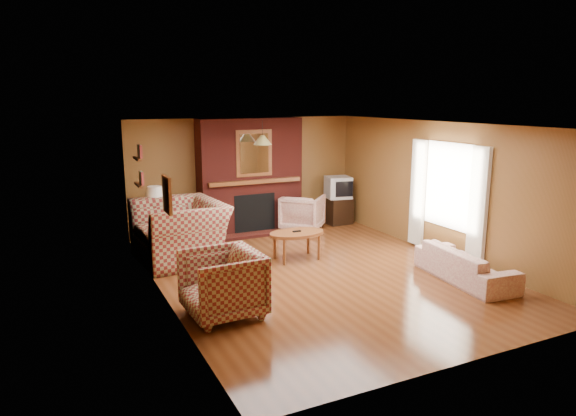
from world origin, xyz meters
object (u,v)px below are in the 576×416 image
floral_armchair (302,212)px  crt_tv (338,187)px  side_table (157,236)px  table_lamp (155,202)px  floral_sofa (465,264)px  tv_stand (338,211)px  plaid_loveseat (180,231)px  coffee_table (297,235)px  fireplace (250,177)px  plaid_armchair (222,284)px

floral_armchair → crt_tv: bearing=-125.8°
side_table → table_lamp: table_lamp is taller
floral_sofa → tv_stand: tv_stand is taller
side_table → crt_tv: 4.20m
plaid_loveseat → tv_stand: size_ratio=2.71×
floral_armchair → crt_tv: 1.11m
side_table → coffee_table: bearing=-37.9°
fireplace → tv_stand: fireplace is taller
floral_sofa → tv_stand: (0.15, 4.10, 0.04)m
floral_armchair → coffee_table: size_ratio=0.84×
floral_sofa → crt_tv: (0.15, 4.09, 0.58)m
fireplace → crt_tv: (2.05, -0.19, -0.35)m
plaid_armchair → coffee_table: 2.63m
floral_sofa → floral_armchair: (-0.85, 3.91, 0.13)m
plaid_armchair → tv_stand: plaid_armchair is taller
fireplace → coffee_table: fireplace is taller
plaid_armchair → crt_tv: (4.00, 3.73, 0.39)m
plaid_armchair → table_lamp: 3.43m
table_lamp → plaid_armchair: bearing=-87.5°
floral_sofa → floral_armchair: size_ratio=2.08×
plaid_armchair → coffee_table: (1.96, 1.75, 0.01)m
floral_armchair → coffee_table: bearing=104.0°
fireplace → side_table: size_ratio=4.41×
plaid_loveseat → coffee_table: 2.05m
fireplace → coffee_table: (0.01, -2.17, -0.74)m
fireplace → tv_stand: size_ratio=4.05×
plaid_loveseat → table_lamp: table_lamp is taller
plaid_loveseat → tv_stand: bearing=101.5°
plaid_armchair → coffee_table: size_ratio=0.96×
coffee_table → crt_tv: size_ratio=1.64×
fireplace → plaid_armchair: (-1.95, -3.92, -0.74)m
plaid_loveseat → table_lamp: (-0.25, 0.78, 0.40)m
plaid_armchair → floral_sofa: (3.85, -0.36, -0.18)m
coffee_table → plaid_loveseat: bearing=155.1°
plaid_armchair → coffee_table: bearing=129.1°
plaid_loveseat → floral_sofa: (3.75, -2.97, -0.26)m
side_table → plaid_armchair: bearing=-87.5°
fireplace → floral_sofa: size_ratio=1.36×
plaid_loveseat → floral_armchair: plaid_loveseat is taller
fireplace → table_lamp: bearing=-165.7°
crt_tv → plaid_armchair: bearing=-137.0°
side_table → tv_stand: bearing=4.8°
floral_sofa → table_lamp: bearing=52.7°
floral_sofa → side_table: 5.48m
floral_armchair → table_lamp: table_lamp is taller
table_lamp → crt_tv: (4.15, 0.34, -0.08)m
coffee_table → table_lamp: (-2.11, 1.64, 0.47)m
fireplace → crt_tv: 2.09m
plaid_loveseat → crt_tv: 4.07m
fireplace → floral_armchair: size_ratio=2.83×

